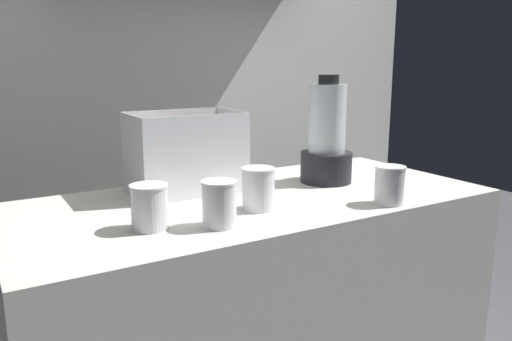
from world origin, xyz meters
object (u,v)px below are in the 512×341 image
object	(u,v)px
blender_pitcher	(327,141)
juice_cup_beet_far_left	(150,210)
juice_cup_pomegranate_middle	(258,191)
juice_cup_carrot_right	(389,187)
carrot_display_bin	(185,167)
juice_cup_beet_left	(219,207)

from	to	relation	value
blender_pitcher	juice_cup_beet_far_left	bearing A→B (deg)	-165.77
juice_cup_pomegranate_middle	juice_cup_carrot_right	xyz separation A→B (m)	(0.34, -0.14, -0.00)
carrot_display_bin	blender_pitcher	world-z (taller)	blender_pitcher
blender_pitcher	juice_cup_pomegranate_middle	world-z (taller)	blender_pitcher
carrot_display_bin	juice_cup_pomegranate_middle	distance (m)	0.30
juice_cup_pomegranate_middle	juice_cup_carrot_right	size ratio (longest dim) A/B	1.06
carrot_display_bin	juice_cup_pomegranate_middle	bearing A→B (deg)	-71.92
blender_pitcher	juice_cup_beet_left	xyz separation A→B (m)	(-0.51, -0.24, -0.09)
blender_pitcher	juice_cup_beet_left	bearing A→B (deg)	-155.33
carrot_display_bin	juice_cup_carrot_right	bearing A→B (deg)	-44.26
blender_pitcher	juice_cup_beet_far_left	size ratio (longest dim) A/B	3.23
juice_cup_beet_left	juice_cup_carrot_right	size ratio (longest dim) A/B	1.04
blender_pitcher	juice_cup_pomegranate_middle	bearing A→B (deg)	-155.81
juice_cup_beet_left	juice_cup_carrot_right	bearing A→B (deg)	-7.68
blender_pitcher	juice_cup_carrot_right	bearing A→B (deg)	-93.08
carrot_display_bin	blender_pitcher	size ratio (longest dim) A/B	0.95
carrot_display_bin	juice_cup_carrot_right	world-z (taller)	carrot_display_bin
carrot_display_bin	juice_cup_beet_far_left	world-z (taller)	carrot_display_bin
juice_cup_beet_far_left	juice_cup_carrot_right	bearing A→B (deg)	-11.71
carrot_display_bin	juice_cup_beet_left	distance (m)	0.36
juice_cup_beet_left	juice_cup_beet_far_left	bearing A→B (deg)	155.99
carrot_display_bin	juice_cup_carrot_right	distance (m)	0.61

